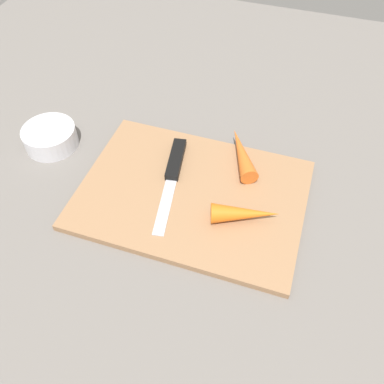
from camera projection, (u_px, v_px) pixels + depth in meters
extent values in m
plane|color=slate|center=(192.00, 197.00, 0.66)|extent=(1.40, 1.40, 0.00)
cube|color=#99704C|center=(192.00, 194.00, 0.66)|extent=(0.36, 0.26, 0.01)
cube|color=#B7B7BC|center=(165.00, 207.00, 0.63)|extent=(0.04, 0.11, 0.00)
cube|color=black|center=(176.00, 159.00, 0.69)|extent=(0.04, 0.09, 0.01)
cone|color=orange|center=(242.00, 153.00, 0.69)|extent=(0.08, 0.12, 0.03)
cone|color=orange|center=(245.00, 214.00, 0.61)|extent=(0.11, 0.06, 0.03)
cylinder|color=silver|center=(50.00, 137.00, 0.73)|extent=(0.09, 0.09, 0.04)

